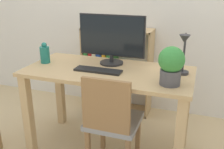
% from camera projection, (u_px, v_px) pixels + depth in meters
% --- Properties ---
extents(ground_plane, '(10.00, 10.00, 0.00)m').
position_uv_depth(ground_plane, '(108.00, 148.00, 2.42)').
color(ground_plane, '#CCB284').
extents(desk, '(1.38, 0.66, 0.76)m').
position_uv_depth(desk, '(108.00, 86.00, 2.21)').
color(desk, tan).
rests_on(desk, ground_plane).
extents(monitor, '(0.59, 0.21, 0.43)m').
position_uv_depth(monitor, '(112.00, 38.00, 2.24)').
color(monitor, '#232326').
rests_on(monitor, desk).
extents(keyboard, '(0.39, 0.11, 0.02)m').
position_uv_depth(keyboard, '(98.00, 70.00, 2.12)').
color(keyboard, black).
rests_on(keyboard, desk).
extents(vase, '(0.08, 0.08, 0.19)m').
position_uv_depth(vase, '(45.00, 54.00, 2.32)').
color(vase, '#1E7266').
rests_on(vase, desk).
extents(desk_lamp, '(0.10, 0.19, 0.33)m').
position_uv_depth(desk_lamp, '(184.00, 51.00, 1.95)').
color(desk_lamp, '#2D2D33').
rests_on(desk_lamp, desk).
extents(potted_plant, '(0.18, 0.18, 0.28)m').
position_uv_depth(potted_plant, '(171.00, 65.00, 1.81)').
color(potted_plant, '#4C4C51').
rests_on(potted_plant, desk).
extents(chair, '(0.40, 0.40, 0.83)m').
position_uv_depth(chair, '(112.00, 120.00, 2.02)').
color(chair, gray).
rests_on(chair, ground_plane).
extents(bookshelf, '(0.78, 0.28, 0.97)m').
position_uv_depth(bookshelf, '(106.00, 67.00, 3.03)').
color(bookshelf, tan).
rests_on(bookshelf, ground_plane).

